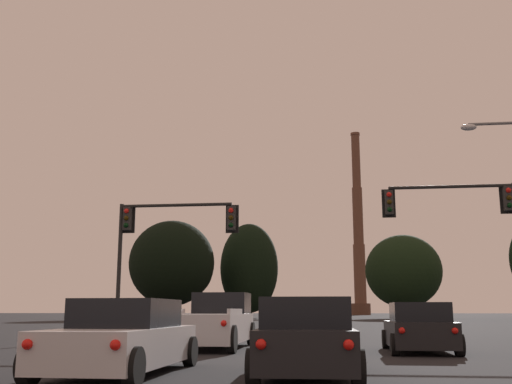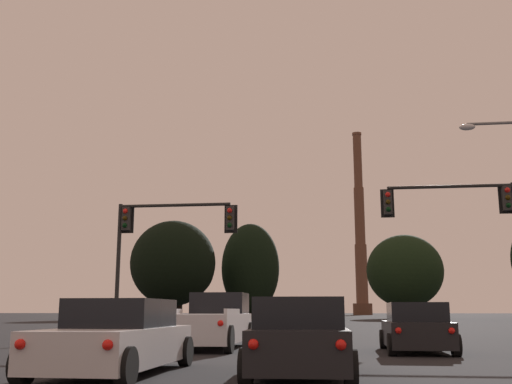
{
  "view_description": "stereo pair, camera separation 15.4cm",
  "coord_description": "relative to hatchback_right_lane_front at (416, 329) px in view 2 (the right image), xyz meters",
  "views": [
    {
      "loc": [
        0.8,
        -2.26,
        1.2
      ],
      "look_at": [
        -4.39,
        39.6,
        9.58
      ],
      "focal_mm": 42.0,
      "sensor_mm": 36.0,
      "label": 1
    },
    {
      "loc": [
        0.95,
        -2.24,
        1.2
      ],
      "look_at": [
        -4.39,
        39.6,
        9.58
      ],
      "focal_mm": 42.0,
      "sensor_mm": 36.0,
      "label": 2
    }
  ],
  "objects": [
    {
      "name": "smokestack",
      "position": [
        5.87,
        158.09,
        20.51
      ],
      "size": [
        5.49,
        5.49,
        54.04
      ],
      "color": "#523427",
      "rests_on": "ground_plane"
    },
    {
      "name": "pickup_truck_left_lane_front",
      "position": [
        -6.38,
        1.37,
        0.14
      ],
      "size": [
        2.22,
        5.52,
        1.82
      ],
      "rotation": [
        0.0,
        0.0,
        0.01
      ],
      "color": "silver",
      "rests_on": "ground_plane"
    },
    {
      "name": "hatchback_center_lane_second",
      "position": [
        -3.02,
        -6.99,
        0.0
      ],
      "size": [
        2.0,
        4.14,
        1.44
      ],
      "rotation": [
        0.0,
        0.0,
        0.03
      ],
      "color": "black",
      "rests_on": "ground_plane"
    },
    {
      "name": "sedan_left_lane_second",
      "position": [
        -6.56,
        -6.97,
        0.0
      ],
      "size": [
        2.02,
        4.72,
        1.43
      ],
      "rotation": [
        0.0,
        0.0,
        -0.01
      ],
      "color": "silver",
      "rests_on": "ground_plane"
    },
    {
      "name": "treeline_right_mid",
      "position": [
        -26.23,
        69.57,
        7.57
      ],
      "size": [
        12.85,
        11.57,
        14.65
      ],
      "color": "black",
      "rests_on": "ground_plane"
    },
    {
      "name": "treeline_center_right",
      "position": [
        8.82,
        77.88,
        6.64
      ],
      "size": [
        11.84,
        10.66,
        12.99
      ],
      "color": "black",
      "rests_on": "ground_plane"
    },
    {
      "name": "hatchback_right_lane_front",
      "position": [
        0.0,
        0.0,
        0.0
      ],
      "size": [
        1.94,
        4.12,
        1.44
      ],
      "rotation": [
        0.0,
        0.0,
        -0.01
      ],
      "color": "black",
      "rests_on": "ground_plane"
    },
    {
      "name": "treeline_far_left",
      "position": [
        -26.03,
        72.95,
        6.53
      ],
      "size": [
        10.62,
        9.56,
        11.68
      ],
      "color": "black",
      "rests_on": "ground_plane"
    },
    {
      "name": "traffic_light_overhead_left",
      "position": [
        -10.03,
        7.07,
        3.86
      ],
      "size": [
        5.5,
        0.5,
        5.91
      ],
      "color": "black",
      "rests_on": "ground_plane"
    },
    {
      "name": "traffic_light_overhead_right",
      "position": [
        3.47,
        7.45,
        4.33
      ],
      "size": [
        5.71,
        0.5,
        6.53
      ],
      "color": "black",
      "rests_on": "ground_plane"
    },
    {
      "name": "treeline_far_right",
      "position": [
        -15.66,
        78.34,
        7.36
      ],
      "size": [
        9.41,
        8.47,
        15.25
      ],
      "color": "black",
      "rests_on": "ground_plane"
    }
  ]
}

